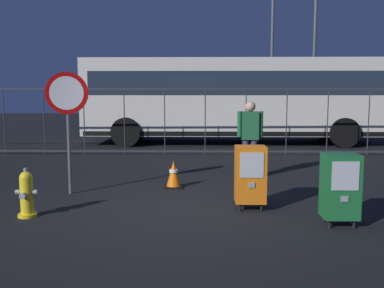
# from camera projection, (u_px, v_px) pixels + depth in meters

# --- Properties ---
(ground_plane) EXTENTS (60.00, 60.00, 0.00)m
(ground_plane) POSITION_uv_depth(u_px,v_px,m) (172.00, 208.00, 7.09)
(ground_plane) COLOR black
(fire_hydrant) EXTENTS (0.33, 0.32, 0.75)m
(fire_hydrant) POSITION_uv_depth(u_px,v_px,m) (27.00, 194.00, 6.55)
(fire_hydrant) COLOR yellow
(fire_hydrant) RESTS_ON ground_plane
(newspaper_box_primary) EXTENTS (0.48, 0.42, 1.02)m
(newspaper_box_primary) POSITION_uv_depth(u_px,v_px,m) (340.00, 186.00, 6.09)
(newspaper_box_primary) COLOR black
(newspaper_box_primary) RESTS_ON ground_plane
(newspaper_box_secondary) EXTENTS (0.48, 0.42, 1.02)m
(newspaper_box_secondary) POSITION_uv_depth(u_px,v_px,m) (250.00, 174.00, 6.95)
(newspaper_box_secondary) COLOR black
(newspaper_box_secondary) RESTS_ON ground_plane
(stop_sign) EXTENTS (0.71, 0.31, 2.23)m
(stop_sign) POSITION_uv_depth(u_px,v_px,m) (67.00, 107.00, 7.86)
(stop_sign) COLOR #4C4F54
(stop_sign) RESTS_ON ground_plane
(pedestrian) EXTENTS (0.55, 0.22, 1.67)m
(pedestrian) POSITION_uv_depth(u_px,v_px,m) (250.00, 135.00, 9.37)
(pedestrian) COLOR #382D51
(pedestrian) RESTS_ON ground_plane
(traffic_cone) EXTENTS (0.36, 0.36, 0.53)m
(traffic_cone) POSITION_uv_depth(u_px,v_px,m) (174.00, 174.00, 8.56)
(traffic_cone) COLOR black
(traffic_cone) RESTS_ON ground_plane
(fence_barrier) EXTENTS (18.03, 0.04, 2.00)m
(fence_barrier) POSITION_uv_depth(u_px,v_px,m) (185.00, 121.00, 12.90)
(fence_barrier) COLOR #2D2D33
(fence_barrier) RESTS_ON ground_plane
(bus_near) EXTENTS (10.52, 2.85, 3.00)m
(bus_near) POSITION_uv_depth(u_px,v_px,m) (232.00, 96.00, 15.77)
(bus_near) COLOR beige
(bus_near) RESTS_ON ground_plane
(street_light_near_left) EXTENTS (0.32, 0.32, 7.92)m
(street_light_near_left) POSITION_uv_depth(u_px,v_px,m) (315.00, 34.00, 20.33)
(street_light_near_left) COLOR #4C4F54
(street_light_near_left) RESTS_ON ground_plane
(street_light_near_right) EXTENTS (0.32, 0.32, 7.37)m
(street_light_near_right) POSITION_uv_depth(u_px,v_px,m) (272.00, 40.00, 20.44)
(street_light_near_right) COLOR #4C4F54
(street_light_near_right) RESTS_ON ground_plane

